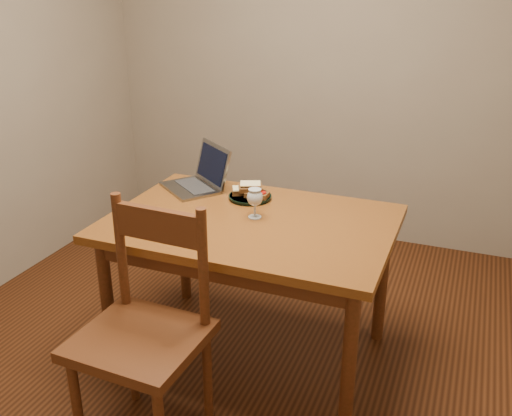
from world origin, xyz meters
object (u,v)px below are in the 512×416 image
at_px(chair, 143,323).
at_px(plate, 250,197).
at_px(table, 251,236).
at_px(milk_glass, 255,203).
at_px(laptop, 201,177).

distance_m(chair, plate, 0.93).
distance_m(table, plate, 0.28).
distance_m(plate, milk_glass, 0.25).
relative_size(chair, milk_glass, 3.52).
bearing_deg(milk_glass, chair, -105.40).
bearing_deg(chair, laptop, 105.56).
bearing_deg(plate, milk_glass, -62.54).
bearing_deg(milk_glass, laptop, 146.66).
bearing_deg(laptop, plate, 26.24).
height_order(chair, plate, chair).
bearing_deg(chair, plate, 87.30).
distance_m(table, chair, 0.70).
xyz_separation_m(table, milk_glass, (0.01, 0.03, 0.16)).
relative_size(chair, laptop, 1.21).
xyz_separation_m(chair, milk_glass, (0.19, 0.69, 0.27)).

